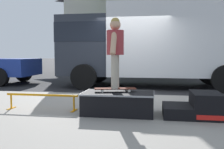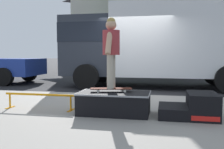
% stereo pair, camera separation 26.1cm
% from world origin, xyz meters
% --- Properties ---
extents(ground_plane, '(140.00, 140.00, 0.00)m').
position_xyz_m(ground_plane, '(0.00, 0.00, 0.00)').
color(ground_plane, black).
extents(sidewalk_slab, '(50.00, 5.00, 0.12)m').
position_xyz_m(sidewalk_slab, '(0.00, -3.00, 0.06)').
color(sidewalk_slab, gray).
rests_on(sidewalk_slab, ground).
extents(skate_box, '(1.32, 0.76, 0.41)m').
position_xyz_m(skate_box, '(0.07, -2.87, 0.34)').
color(skate_box, black).
rests_on(skate_box, sidewalk_slab).
extents(kicker_ramp, '(1.00, 0.77, 0.44)m').
position_xyz_m(kicker_ramp, '(1.49, -2.87, 0.30)').
color(kicker_ramp, black).
rests_on(kicker_ramp, sidewalk_slab).
extents(grind_rail, '(1.50, 0.28, 0.32)m').
position_xyz_m(grind_rail, '(-1.50, -2.78, 0.36)').
color(grind_rail, orange).
rests_on(grind_rail, sidewalk_slab).
extents(skateboard, '(0.81, 0.37, 0.07)m').
position_xyz_m(skateboard, '(0.00, -2.83, 0.59)').
color(skateboard, '#4C1E14').
rests_on(skateboard, skate_box).
extents(skater_kid, '(0.32, 0.68, 1.32)m').
position_xyz_m(skater_kid, '(0.00, -2.83, 1.37)').
color(skater_kid, '#B7AD99').
rests_on(skater_kid, skateboard).
extents(box_truck, '(6.91, 2.63, 3.05)m').
position_xyz_m(box_truck, '(0.62, 2.20, 1.70)').
color(box_truck, white).
rests_on(box_truck, ground).
extents(house_behind, '(9.54, 8.23, 8.40)m').
position_xyz_m(house_behind, '(-1.44, 14.42, 4.24)').
color(house_behind, beige).
rests_on(house_behind, ground).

